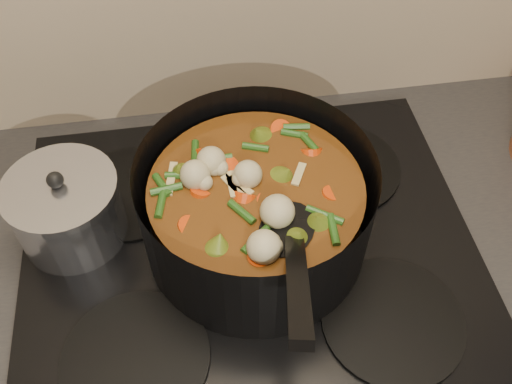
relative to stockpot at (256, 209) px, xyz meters
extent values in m
cube|color=black|center=(-0.01, -0.02, -0.11)|extent=(2.64, 0.64, 0.05)
cube|color=black|center=(-0.01, -0.02, -0.08)|extent=(0.62, 0.54, 0.02)
cylinder|color=black|center=(-0.17, -0.15, -0.07)|extent=(0.18, 0.18, 0.01)
cylinder|color=black|center=(0.15, -0.15, -0.07)|extent=(0.18, 0.18, 0.01)
cylinder|color=black|center=(-0.17, 0.11, -0.07)|extent=(0.18, 0.18, 0.01)
cylinder|color=black|center=(0.15, 0.11, -0.07)|extent=(0.18, 0.18, 0.01)
cylinder|color=black|center=(0.00, 0.00, 0.00)|extent=(0.39, 0.39, 0.15)
cylinder|color=black|center=(0.00, 0.00, -0.06)|extent=(0.29, 0.29, 0.01)
cylinder|color=#643511|center=(0.00, 0.00, -0.01)|extent=(0.27, 0.27, 0.10)
cylinder|color=#E13E0A|center=(0.04, 0.00, 0.04)|extent=(0.03, 0.03, 0.03)
cylinder|color=#E13E0A|center=(0.05, 0.05, 0.04)|extent=(0.04, 0.04, 0.03)
cylinder|color=#E13E0A|center=(-0.01, 0.10, 0.04)|extent=(0.04, 0.04, 0.03)
cylinder|color=#E13E0A|center=(-0.05, 0.03, 0.04)|extent=(0.03, 0.04, 0.03)
cylinder|color=#E13E0A|center=(-0.08, -0.02, 0.04)|extent=(0.04, 0.04, 0.03)
cylinder|color=#E13E0A|center=(-0.02, -0.04, 0.04)|extent=(0.04, 0.04, 0.03)
cylinder|color=#E13E0A|center=(0.03, -0.06, 0.04)|extent=(0.04, 0.04, 0.03)
cylinder|color=#E13E0A|center=(0.10, -0.03, 0.04)|extent=(0.04, 0.03, 0.03)
cylinder|color=#E13E0A|center=(0.05, 0.03, 0.04)|extent=(0.04, 0.04, 0.03)
cylinder|color=#E13E0A|center=(0.01, 0.09, 0.04)|extent=(0.04, 0.04, 0.03)
cylinder|color=#E13E0A|center=(-0.03, 0.03, 0.04)|extent=(0.03, 0.03, 0.03)
cylinder|color=#E13E0A|center=(-0.07, 0.00, 0.04)|extent=(0.04, 0.04, 0.03)
cylinder|color=#E13E0A|center=(-0.07, -0.07, 0.04)|extent=(0.04, 0.04, 0.03)
sphere|color=tan|center=(0.06, 0.00, 0.05)|extent=(0.04, 0.04, 0.04)
sphere|color=tan|center=(0.00, 0.06, 0.05)|extent=(0.04, 0.04, 0.04)
sphere|color=tan|center=(-0.06, -0.01, 0.05)|extent=(0.04, 0.04, 0.04)
sphere|color=tan|center=(0.01, -0.06, 0.05)|extent=(0.04, 0.04, 0.04)
sphere|color=tan|center=(0.06, 0.01, 0.05)|extent=(0.04, 0.04, 0.04)
cone|color=olive|center=(-0.04, -0.08, 0.05)|extent=(0.04, 0.04, 0.04)
cone|color=olive|center=(0.07, -0.05, 0.05)|extent=(0.04, 0.04, 0.04)
cone|color=olive|center=(0.06, 0.06, 0.05)|extent=(0.04, 0.04, 0.04)
cone|color=olive|center=(-0.05, 0.07, 0.05)|extent=(0.04, 0.04, 0.04)
cone|color=olive|center=(-0.08, -0.04, 0.05)|extent=(0.04, 0.04, 0.04)
cone|color=olive|center=(0.03, -0.08, 0.05)|extent=(0.04, 0.04, 0.04)
cylinder|color=#255117|center=(0.03, 0.03, 0.05)|extent=(0.01, 0.04, 0.01)
cylinder|color=#255117|center=(-0.01, 0.10, 0.05)|extent=(0.04, 0.03, 0.01)
cylinder|color=#255117|center=(-0.07, 0.05, 0.05)|extent=(0.04, 0.02, 0.01)
cylinder|color=#255117|center=(-0.06, -0.01, 0.05)|extent=(0.03, 0.04, 0.01)
cylinder|color=#255117|center=(-0.03, -0.04, 0.05)|extent=(0.03, 0.04, 0.01)
cylinder|color=#255117|center=(0.02, -0.10, 0.05)|extent=(0.04, 0.02, 0.01)
cylinder|color=#255117|center=(0.07, -0.04, 0.05)|extent=(0.04, 0.03, 0.01)
cylinder|color=#255117|center=(0.06, 0.02, 0.05)|extent=(0.01, 0.04, 0.01)
cylinder|color=#255117|center=(0.02, 0.04, 0.05)|extent=(0.04, 0.03, 0.01)
cylinder|color=#255117|center=(-0.03, 0.10, 0.05)|extent=(0.04, 0.02, 0.01)
cylinder|color=#255117|center=(-0.08, 0.03, 0.05)|extent=(0.03, 0.04, 0.01)
cylinder|color=#255117|center=(-0.06, -0.02, 0.05)|extent=(0.03, 0.04, 0.01)
cylinder|color=#255117|center=(-0.02, -0.04, 0.05)|extent=(0.04, 0.02, 0.01)
cylinder|color=#255117|center=(0.05, -0.09, 0.05)|extent=(0.04, 0.03, 0.01)
cube|color=tan|center=(-0.07, -0.01, 0.05)|extent=(0.04, 0.01, 0.00)
cube|color=tan|center=(0.01, -0.07, 0.05)|extent=(0.02, 0.04, 0.00)
cube|color=tan|center=(0.07, 0.02, 0.05)|extent=(0.04, 0.03, 0.00)
cube|color=tan|center=(-0.02, 0.07, 0.05)|extent=(0.04, 0.04, 0.00)
cube|color=tan|center=(-0.07, -0.02, 0.05)|extent=(0.03, 0.04, 0.00)
ellipsoid|color=black|center=(0.03, -0.07, 0.04)|extent=(0.10, 0.10, 0.01)
cube|color=black|center=(0.01, -0.17, 0.10)|extent=(0.06, 0.18, 0.11)
cylinder|color=silver|center=(-0.25, 0.05, -0.02)|extent=(0.15, 0.15, 0.09)
cylinder|color=silver|center=(-0.25, 0.05, 0.03)|extent=(0.15, 0.15, 0.01)
sphere|color=black|center=(-0.25, 0.05, 0.04)|extent=(0.02, 0.02, 0.02)
camera|label=1|loc=(-0.07, -0.44, 0.59)|focal=40.00mm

